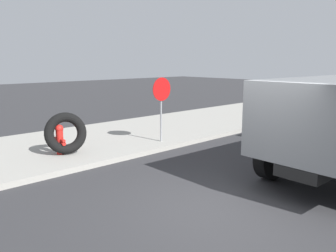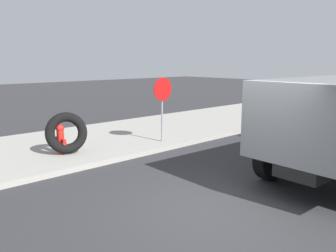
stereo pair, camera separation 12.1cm
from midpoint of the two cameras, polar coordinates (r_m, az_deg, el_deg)
The scene contains 5 objects.
ground_plane at distance 6.90m, azimuth 9.52°, elevation -13.46°, with size 80.00×80.00×0.00m, color #2D2D30.
sidewalk_curb at distance 11.78m, azimuth -16.32°, elevation -3.16°, with size 36.00×5.00×0.15m, color #99968E.
fire_hydrant at distance 10.45m, azimuth -16.82°, elevation -1.91°, with size 0.23×0.53×0.86m.
loose_tire at distance 10.39m, azimuth -15.93°, elevation -1.08°, with size 1.19×1.19×0.27m, color black.
stop_sign at distance 11.38m, azimuth -0.61°, elevation 4.68°, with size 0.76×0.08×2.11m.
Camera 2 is at (-4.98, -3.84, 2.80)m, focal length 37.31 mm.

